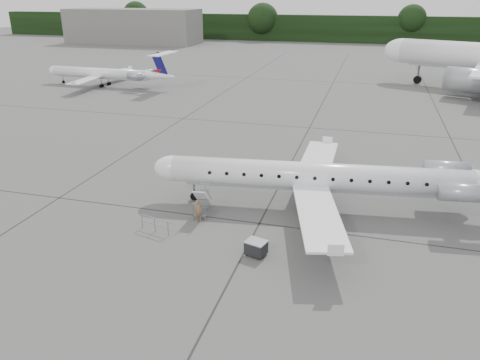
% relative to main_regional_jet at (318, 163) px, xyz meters
% --- Properties ---
extents(ground, '(320.00, 320.00, 0.00)m').
position_rel_main_regional_jet_xyz_m(ground, '(1.46, -6.07, -3.44)').
color(ground, '#61615E').
rests_on(ground, ground).
extents(treeline, '(260.00, 4.00, 8.00)m').
position_rel_main_regional_jet_xyz_m(treeline, '(1.46, 123.93, 0.56)').
color(treeline, black).
rests_on(treeline, ground).
extents(terminal_building, '(40.00, 14.00, 10.00)m').
position_rel_main_regional_jet_xyz_m(terminal_building, '(-68.54, 103.93, 1.56)').
color(terminal_building, slate).
rests_on(terminal_building, ground).
extents(main_regional_jet, '(29.00, 22.46, 6.88)m').
position_rel_main_regional_jet_xyz_m(main_regional_jet, '(0.00, 0.00, 0.00)').
color(main_regional_jet, white).
rests_on(main_regional_jet, ground).
extents(airstair, '(1.13, 2.41, 2.16)m').
position_rel_main_regional_jet_xyz_m(airstair, '(-7.55, -3.11, -2.36)').
color(airstair, white).
rests_on(airstair, ground).
extents(passenger, '(0.70, 0.64, 1.61)m').
position_rel_main_regional_jet_xyz_m(passenger, '(-7.39, -4.41, -2.64)').
color(passenger, '#826547').
rests_on(passenger, ground).
extents(safety_railing, '(2.15, 0.65, 1.00)m').
position_rel_main_regional_jet_xyz_m(safety_railing, '(-9.64, -6.55, -2.94)').
color(safety_railing, gray).
rests_on(safety_railing, ground).
extents(baggage_cart, '(1.37, 1.22, 1.00)m').
position_rel_main_regional_jet_xyz_m(baggage_cart, '(-2.55, -7.63, -2.94)').
color(baggage_cart, black).
rests_on(baggage_cart, ground).
extents(bg_regional_left, '(23.26, 17.26, 5.91)m').
position_rel_main_regional_jet_xyz_m(bg_regional_left, '(-40.62, 38.29, -0.49)').
color(bg_regional_left, white).
rests_on(bg_regional_left, ground).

